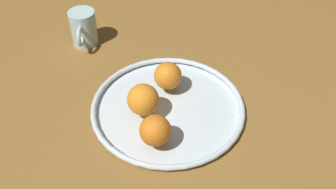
{
  "coord_description": "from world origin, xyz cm",
  "views": [
    {
      "loc": [
        58.74,
        -0.03,
        60.74
      ],
      "look_at": [
        0.0,
        0.0,
        4.8
      ],
      "focal_mm": 40.74,
      "sensor_mm": 36.0,
      "label": 1
    }
  ],
  "objects_px": {
    "orange_front_right": "(169,76)",
    "ambient_mug": "(84,28)",
    "orange_back_left": "(155,131)",
    "fruit_bowl": "(168,107)",
    "orange_center": "(143,100)"
  },
  "relations": [
    {
      "from": "orange_front_right",
      "to": "ambient_mug",
      "type": "relative_size",
      "value": 0.59
    },
    {
      "from": "fruit_bowl",
      "to": "orange_front_right",
      "type": "xyz_separation_m",
      "value": [
        -0.06,
        0.0,
        0.04
      ]
    },
    {
      "from": "fruit_bowl",
      "to": "orange_center",
      "type": "relative_size",
      "value": 4.98
    },
    {
      "from": "orange_center",
      "to": "orange_back_left",
      "type": "bearing_deg",
      "value": 18.21
    },
    {
      "from": "fruit_bowl",
      "to": "ambient_mug",
      "type": "relative_size",
      "value": 3.18
    },
    {
      "from": "fruit_bowl",
      "to": "orange_back_left",
      "type": "height_order",
      "value": "orange_back_left"
    },
    {
      "from": "orange_center",
      "to": "ambient_mug",
      "type": "xyz_separation_m",
      "value": [
        -0.27,
        -0.17,
        -0.0
      ]
    },
    {
      "from": "orange_back_left",
      "to": "ambient_mug",
      "type": "height_order",
      "value": "ambient_mug"
    },
    {
      "from": "fruit_bowl",
      "to": "ambient_mug",
      "type": "xyz_separation_m",
      "value": [
        -0.25,
        -0.22,
        0.04
      ]
    },
    {
      "from": "orange_center",
      "to": "orange_front_right",
      "type": "bearing_deg",
      "value": 145.89
    },
    {
      "from": "orange_back_left",
      "to": "orange_front_right",
      "type": "bearing_deg",
      "value": 170.9
    },
    {
      "from": "orange_back_left",
      "to": "ambient_mug",
      "type": "distance_m",
      "value": 0.4
    },
    {
      "from": "orange_center",
      "to": "ambient_mug",
      "type": "height_order",
      "value": "ambient_mug"
    },
    {
      "from": "orange_back_left",
      "to": "orange_center",
      "type": "xyz_separation_m",
      "value": [
        -0.08,
        -0.03,
        0.0
      ]
    },
    {
      "from": "orange_center",
      "to": "fruit_bowl",
      "type": "bearing_deg",
      "value": 110.61
    }
  ]
}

